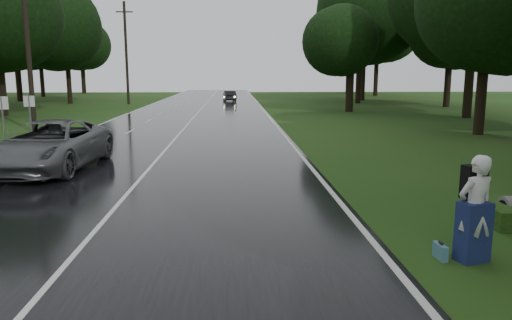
{
  "coord_description": "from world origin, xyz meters",
  "views": [
    {
      "loc": [
        2.99,
        -8.38,
        3.4
      ],
      "look_at": [
        3.61,
        4.34,
        1.1
      ],
      "focal_mm": 33.86,
      "sensor_mm": 36.0,
      "label": 1
    }
  ],
  "objects": [
    {
      "name": "lane_center",
      "position": [
        0.0,
        20.0,
        0.04
      ],
      "size": [
        0.12,
        140.0,
        0.01
      ],
      "primitive_type": "cube",
      "color": "silver",
      "rests_on": "road"
    },
    {
      "name": "road_sign_b",
      "position": [
        -7.2,
        16.42,
        0.0
      ],
      "size": [
        0.55,
        0.1,
        2.28
      ],
      "primitive_type": null,
      "color": "white",
      "rests_on": "ground"
    },
    {
      "name": "tree_left_f",
      "position": [
        -15.29,
        47.15,
        0.0
      ],
      "size": [
        9.15,
        9.15,
        14.3
      ],
      "primitive_type": null,
      "color": "black",
      "rests_on": "ground"
    },
    {
      "name": "road_sign_a",
      "position": [
        -7.2,
        13.51,
        0.0
      ],
      "size": [
        0.57,
        0.1,
        2.39
      ],
      "primitive_type": null,
      "color": "white",
      "rests_on": "ground"
    },
    {
      "name": "hitchhiker",
      "position": [
        7.36,
        -0.16,
        0.92
      ],
      "size": [
        0.83,
        0.79,
        1.98
      ],
      "color": "silver",
      "rests_on": "ground"
    },
    {
      "name": "tree_right_e",
      "position": [
        13.36,
        34.24,
        0.0
      ],
      "size": [
        7.33,
        7.33,
        11.45
      ],
      "primitive_type": null,
      "color": "black",
      "rests_on": "ground"
    },
    {
      "name": "utility_pole_mid",
      "position": [
        -8.5,
        20.05,
        0.0
      ],
      "size": [
        1.8,
        0.28,
        9.32
      ],
      "primitive_type": null,
      "color": "black",
      "rests_on": "ground"
    },
    {
      "name": "suitcase",
      "position": [
        6.81,
        -0.08,
        0.14
      ],
      "size": [
        0.15,
        0.41,
        0.29
      ],
      "primitive_type": "cube",
      "rotation": [
        0.0,
        0.0,
        0.07
      ],
      "color": "teal",
      "rests_on": "ground"
    },
    {
      "name": "tree_right_f",
      "position": [
        17.25,
        46.24,
        0.0
      ],
      "size": [
        10.92,
        10.92,
        17.06
      ],
      "primitive_type": null,
      "color": "black",
      "rests_on": "ground"
    },
    {
      "name": "ground",
      "position": [
        0.0,
        0.0,
        0.0
      ],
      "size": [
        160.0,
        160.0,
        0.0
      ],
      "primitive_type": "plane",
      "color": "#234414",
      "rests_on": "ground"
    },
    {
      "name": "utility_pole_far",
      "position": [
        -8.5,
        45.79,
        0.0
      ],
      "size": [
        1.8,
        0.28,
        10.94
      ],
      "primitive_type": null,
      "color": "black",
      "rests_on": "ground"
    },
    {
      "name": "tree_left_e",
      "position": [
        -15.45,
        31.67,
        0.0
      ],
      "size": [
        8.81,
        8.81,
        13.76
      ],
      "primitive_type": null,
      "color": "black",
      "rests_on": "ground"
    },
    {
      "name": "far_car",
      "position": [
        2.62,
        50.31,
        0.67
      ],
      "size": [
        1.73,
        3.93,
        1.25
      ],
      "primitive_type": "imported",
      "rotation": [
        0.0,
        0.0,
        3.25
      ],
      "color": "black",
      "rests_on": "road"
    },
    {
      "name": "grey_car",
      "position": [
        -3.46,
        8.75,
        0.9
      ],
      "size": [
        3.24,
        6.35,
        1.72
      ],
      "primitive_type": "imported",
      "rotation": [
        0.0,
        0.0,
        6.22
      ],
      "color": "#56595C",
      "rests_on": "road"
    },
    {
      "name": "road",
      "position": [
        0.0,
        20.0,
        0.02
      ],
      "size": [
        12.0,
        140.0,
        0.04
      ],
      "primitive_type": "cube",
      "color": "black",
      "rests_on": "ground"
    },
    {
      "name": "tree_right_d",
      "position": [
        16.77,
        17.92,
        0.0
      ],
      "size": [
        8.28,
        8.28,
        12.93
      ],
      "primitive_type": null,
      "color": "black",
      "rests_on": "ground"
    }
  ]
}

